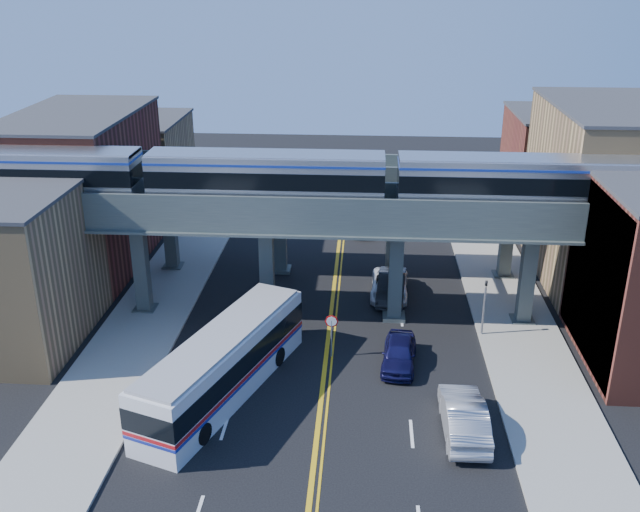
% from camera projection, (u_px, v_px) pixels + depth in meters
% --- Properties ---
extents(ground, '(120.00, 120.00, 0.00)m').
position_uv_depth(ground, '(323.00, 385.00, 37.95)').
color(ground, black).
rests_on(ground, ground).
extents(sidewalk_west, '(5.00, 70.00, 0.16)m').
position_uv_depth(sidewalk_west, '(162.00, 296.00, 47.85)').
color(sidewalk_west, gray).
rests_on(sidewalk_west, ground).
extents(sidewalk_east, '(5.00, 70.00, 0.16)m').
position_uv_depth(sidewalk_east, '(508.00, 306.00, 46.44)').
color(sidewalk_east, gray).
rests_on(sidewalk_east, ground).
extents(building_west_a, '(8.00, 10.00, 9.00)m').
position_uv_depth(building_west_a, '(8.00, 269.00, 41.07)').
color(building_west_a, '#9E7F51').
rests_on(building_west_a, ground).
extents(building_west_b, '(8.00, 14.00, 11.00)m').
position_uv_depth(building_west_b, '(83.00, 191.00, 51.77)').
color(building_west_b, brown).
rests_on(building_west_b, ground).
extents(building_west_c, '(8.00, 10.00, 8.00)m').
position_uv_depth(building_west_c, '(139.00, 164.00, 64.34)').
color(building_west_c, '#9E7F51').
rests_on(building_west_c, ground).
extents(building_east_b, '(8.00, 14.00, 12.00)m').
position_uv_depth(building_east_b, '(604.00, 194.00, 49.31)').
color(building_east_b, '#9E7F51').
rests_on(building_east_b, ground).
extents(building_east_c, '(8.00, 10.00, 9.00)m').
position_uv_depth(building_east_c, '(556.00, 166.00, 61.88)').
color(building_east_c, brown).
rests_on(building_east_c, ground).
extents(mural_panel, '(0.10, 9.50, 9.50)m').
position_uv_depth(mural_panel, '(593.00, 280.00, 38.95)').
color(mural_panel, teal).
rests_on(mural_panel, ground).
extents(elevated_viaduct_near, '(52.00, 3.60, 7.40)m').
position_uv_depth(elevated_viaduct_near, '(331.00, 220.00, 42.88)').
color(elevated_viaduct_near, '#444F4E').
rests_on(elevated_viaduct_near, ground).
extents(elevated_viaduct_far, '(52.00, 3.60, 7.40)m').
position_uv_depth(elevated_viaduct_far, '(337.00, 187.00, 49.34)').
color(elevated_viaduct_far, '#444F4E').
rests_on(elevated_viaduct_far, ground).
extents(transit_train, '(43.47, 2.72, 3.17)m').
position_uv_depth(transit_train, '(266.00, 177.00, 42.11)').
color(transit_train, black).
rests_on(transit_train, elevated_viaduct_near).
extents(stop_sign, '(0.76, 0.09, 2.63)m').
position_uv_depth(stop_sign, '(332.00, 329.00, 40.03)').
color(stop_sign, slate).
rests_on(stop_sign, ground).
extents(traffic_signal, '(0.15, 0.18, 4.10)m').
position_uv_depth(traffic_signal, '(485.00, 302.00, 42.05)').
color(traffic_signal, slate).
rests_on(traffic_signal, ground).
extents(transit_bus, '(7.10, 13.07, 3.32)m').
position_uv_depth(transit_bus, '(224.00, 364.00, 36.63)').
color(transit_bus, silver).
rests_on(transit_bus, ground).
extents(car_lane_a, '(2.25, 4.68, 1.54)m').
position_uv_depth(car_lane_a, '(399.00, 353.00, 39.50)').
color(car_lane_a, '#100F3A').
rests_on(car_lane_a, ground).
extents(car_lane_b, '(2.19, 5.23, 1.68)m').
position_uv_depth(car_lane_b, '(391.00, 286.00, 47.53)').
color(car_lane_b, '#28282A').
rests_on(car_lane_b, ground).
extents(car_lane_c, '(2.64, 5.34, 1.46)m').
position_uv_depth(car_lane_c, '(389.00, 286.00, 47.91)').
color(car_lane_c, white).
rests_on(car_lane_c, ground).
extents(car_lane_d, '(3.12, 6.37, 1.78)m').
position_uv_depth(car_lane_d, '(362.00, 218.00, 60.06)').
color(car_lane_d, silver).
rests_on(car_lane_d, ground).
extents(car_parked_curb, '(2.01, 5.54, 1.82)m').
position_uv_depth(car_parked_curb, '(464.00, 416.00, 33.75)').
color(car_parked_curb, '#9C9DA1').
rests_on(car_parked_curb, ground).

